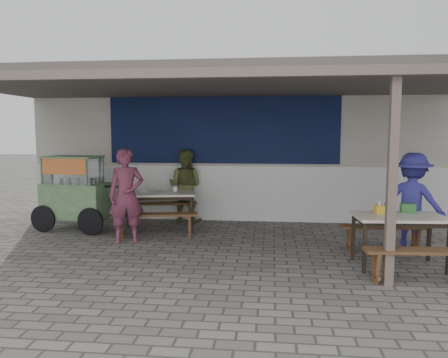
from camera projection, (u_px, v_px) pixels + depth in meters
name	position (u px, v px, depth m)	size (l,w,h in m)	color
ground	(214.00, 259.00, 6.67)	(60.00, 60.00, 0.00)	slate
back_wall	(234.00, 141.00, 10.03)	(9.00, 1.28, 3.50)	beige
warung_roof	(221.00, 85.00, 7.27)	(9.00, 4.21, 2.81)	#504944
table_left	(158.00, 196.00, 8.56)	(1.54, 1.01, 0.75)	silver
bench_left_street	(156.00, 220.00, 7.96)	(1.55, 0.56, 0.45)	brown
bench_left_wall	(160.00, 208.00, 9.23)	(1.55, 0.56, 0.45)	brown
table_right	(399.00, 221.00, 6.20)	(1.28, 0.83, 0.75)	silver
bench_right_street	(418.00, 258.00, 5.53)	(1.36, 0.36, 0.45)	brown
bench_right_wall	(383.00, 233.00, 6.94)	(1.36, 0.36, 0.45)	brown
vendor_cart	(75.00, 190.00, 8.57)	(1.88, 0.90, 1.46)	#729462
patron_street_side	(126.00, 196.00, 7.59)	(0.60, 0.40, 1.65)	brown
patron_wall_side	(185.00, 186.00, 9.42)	(0.76, 0.59, 1.56)	#5D6531
patron_right_table	(412.00, 202.00, 7.07)	(1.03, 0.59, 1.60)	#32308F
tissue_box	(379.00, 209.00, 6.33)	(0.12, 0.12, 0.12)	gold
donation_box	(408.00, 208.00, 6.40)	(0.20, 0.13, 0.13)	#316E32
condiment_jar	(175.00, 189.00, 8.77)	(0.08, 0.08, 0.09)	white
condiment_bowl	(145.00, 191.00, 8.57)	(0.21, 0.21, 0.05)	silver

